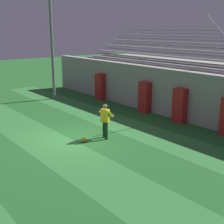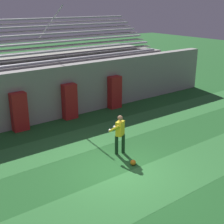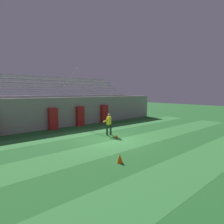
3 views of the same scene
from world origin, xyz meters
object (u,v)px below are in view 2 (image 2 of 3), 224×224
object	(u,v)px
goalkeeper	(120,132)
padding_pillar_gate_left	(19,112)
padding_pillar_far_right	(115,92)
soccer_ball	(133,162)
padding_pillar_gate_right	(70,102)

from	to	relation	value
goalkeeper	padding_pillar_gate_left	bearing A→B (deg)	115.69
padding_pillar_far_right	goalkeeper	size ratio (longest dim) A/B	1.13
soccer_ball	padding_pillar_gate_right	bearing A→B (deg)	84.01
padding_pillar_gate_left	goalkeeper	size ratio (longest dim) A/B	1.13
padding_pillar_gate_left	soccer_ball	world-z (taller)	padding_pillar_gate_left
padding_pillar_far_right	soccer_ball	bearing A→B (deg)	-121.41
padding_pillar_gate_left	goalkeeper	bearing A→B (deg)	-64.31
soccer_ball	goalkeeper	bearing A→B (deg)	79.91
soccer_ball	padding_pillar_far_right	bearing A→B (deg)	58.59
padding_pillar_gate_left	goalkeeper	world-z (taller)	padding_pillar_gate_left
padding_pillar_gate_right	soccer_ball	distance (m)	6.03
padding_pillar_gate_left	padding_pillar_gate_right	size ratio (longest dim) A/B	1.00
goalkeeper	soccer_ball	bearing A→B (deg)	-100.09
padding_pillar_gate_left	padding_pillar_gate_right	xyz separation A→B (m)	(2.76, 0.00, 0.00)
padding_pillar_gate_right	padding_pillar_far_right	bearing A→B (deg)	0.00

